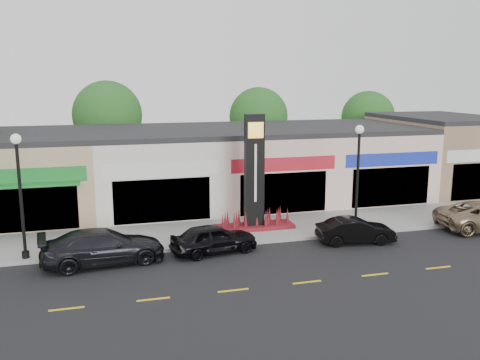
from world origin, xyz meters
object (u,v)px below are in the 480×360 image
(pylon_sign, at_px, (254,189))
(car_black_sedan, at_px, (214,239))
(lamp_east_near, at_px, (358,167))
(lamp_west_near, at_px, (20,184))
(car_black_conv, at_px, (355,231))
(car_dark_sedan, at_px, (103,247))

(pylon_sign, distance_m, car_black_sedan, 4.26)
(lamp_east_near, bearing_deg, pylon_sign, 161.25)
(lamp_west_near, relative_size, pylon_sign, 0.91)
(lamp_west_near, xyz_separation_m, car_black_conv, (15.20, -1.50, -2.86))
(pylon_sign, bearing_deg, car_dark_sedan, -159.26)
(lamp_west_near, height_order, pylon_sign, pylon_sign)
(lamp_west_near, height_order, lamp_east_near, same)
(pylon_sign, relative_size, car_black_sedan, 1.50)
(lamp_east_near, height_order, pylon_sign, pylon_sign)
(lamp_east_near, bearing_deg, lamp_west_near, 180.00)
(lamp_east_near, relative_size, car_black_conv, 1.46)
(car_dark_sedan, bearing_deg, car_black_sedan, -94.92)
(lamp_east_near, height_order, car_black_sedan, lamp_east_near)
(pylon_sign, height_order, car_black_sedan, pylon_sign)
(car_dark_sedan, height_order, car_black_sedan, car_dark_sedan)
(pylon_sign, distance_m, car_black_conv, 5.53)
(car_black_sedan, bearing_deg, car_dark_sedan, 81.53)
(pylon_sign, bearing_deg, lamp_west_near, -171.23)
(pylon_sign, relative_size, car_black_conv, 1.60)
(lamp_west_near, xyz_separation_m, car_dark_sedan, (3.30, -1.22, -2.72))
(car_dark_sedan, bearing_deg, lamp_west_near, 63.50)
(lamp_west_near, distance_m, car_black_conv, 15.54)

